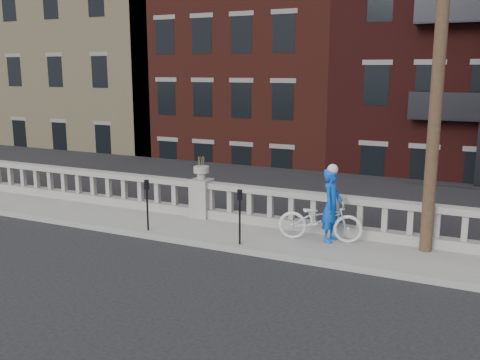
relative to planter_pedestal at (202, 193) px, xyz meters
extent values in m
plane|color=black|center=(0.00, -3.95, -0.83)|extent=(120.00, 120.00, 0.00)
cube|color=gray|center=(0.00, -0.95, -0.76)|extent=(32.00, 2.20, 0.15)
cube|color=gray|center=(0.00, 0.00, -0.56)|extent=(28.00, 0.34, 0.25)
cube|color=gray|center=(0.00, 0.00, 0.27)|extent=(28.00, 0.34, 0.16)
cube|color=gray|center=(0.00, 0.00, -0.13)|extent=(0.55, 0.55, 1.10)
cylinder|color=gray|center=(0.00, 0.00, 0.52)|extent=(0.24, 0.24, 0.20)
cylinder|color=gray|center=(0.00, 0.00, 0.70)|extent=(0.44, 0.44, 0.18)
cube|color=#605E59|center=(0.00, 0.35, -3.26)|extent=(36.00, 0.50, 5.15)
cube|color=black|center=(0.00, 22.00, -6.08)|extent=(80.00, 44.00, 0.50)
cube|color=#595651|center=(-2.00, 4.50, -3.83)|extent=(16.00, 7.00, 4.00)
cube|color=tan|center=(-17.00, 17.00, 4.17)|extent=(18.00, 16.00, 20.00)
cube|color=#461A14|center=(-4.00, 16.00, 1.17)|extent=(10.00, 14.00, 14.00)
cube|color=#36100E|center=(6.00, 16.00, 1.92)|extent=(10.00, 14.00, 15.50)
cylinder|color=#422D1E|center=(6.20, -0.35, 4.32)|extent=(0.28, 0.28, 10.00)
cylinder|color=black|center=(-0.62, -1.80, -0.13)|extent=(0.05, 0.05, 1.10)
cube|color=black|center=(-0.62, -1.80, 0.55)|extent=(0.10, 0.08, 0.26)
cube|color=black|center=(-0.62, -1.85, 0.59)|extent=(0.06, 0.01, 0.08)
cylinder|color=black|center=(2.07, -1.80, -0.13)|extent=(0.05, 0.05, 1.10)
cube|color=black|center=(2.07, -1.80, 0.55)|extent=(0.10, 0.08, 0.26)
cube|color=black|center=(2.07, -1.85, 0.59)|extent=(0.06, 0.01, 0.08)
imported|color=silver|center=(3.73, -0.68, -0.14)|extent=(2.17, 1.11, 1.08)
imported|color=blue|center=(3.98, -0.59, 0.23)|extent=(0.49, 0.70, 1.82)
camera|label=1|loc=(7.40, -13.00, 3.48)|focal=40.00mm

